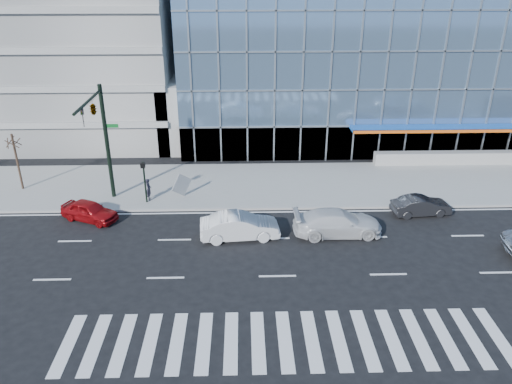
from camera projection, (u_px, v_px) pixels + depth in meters
ground at (273, 238)px, 30.38m from camera, size 160.00×160.00×0.00m
sidewalk at (267, 184)px, 37.60m from camera, size 120.00×8.00×0.15m
theatre_building at (395, 45)px, 51.13m from camera, size 42.00×26.00×15.00m
parking_garage at (57, 21)px, 49.24m from camera, size 24.00×24.00×20.00m
ramp_block at (196, 111)px, 45.28m from camera, size 6.00×8.00×6.00m
traffic_signal at (98, 120)px, 31.65m from camera, size 1.14×5.74×8.00m
ped_signal_post at (144, 176)px, 33.75m from camera, size 0.30×0.33×3.00m
street_tree_near at (13, 142)px, 35.14m from camera, size 1.10×1.10×4.23m
white_suv at (338, 223)px, 30.56m from camera, size 5.52×2.40×1.58m
white_sedan at (240, 226)px, 30.14m from camera, size 4.92×2.10×1.58m
dark_sedan at (421, 206)px, 32.98m from camera, size 4.02×1.80×1.28m
red_sedan at (89, 211)px, 32.30m from camera, size 4.13×2.97×1.30m
pedestrian at (149, 189)px, 34.69m from camera, size 0.50×0.64×1.56m
tilted_panel at (182, 185)px, 35.05m from camera, size 1.33×1.33×1.82m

